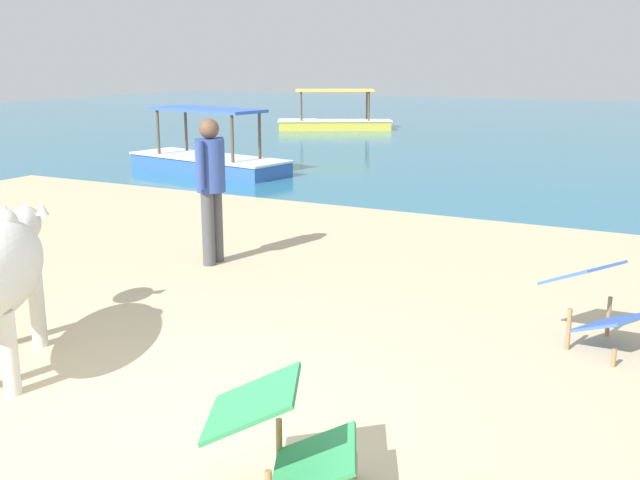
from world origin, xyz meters
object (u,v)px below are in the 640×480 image
at_px(boat_yellow, 334,121).
at_px(person_standing, 211,180).
at_px(deck_chair_near, 284,435).
at_px(deck_chair_far, 597,299).
at_px(boat_blue, 209,158).

bearing_deg(boat_yellow, person_standing, 82.85).
height_order(deck_chair_near, person_standing, person_standing).
relative_size(deck_chair_far, person_standing, 0.57).
xyz_separation_m(deck_chair_far, boat_yellow, (-10.15, 15.90, -0.13)).
xyz_separation_m(deck_chair_far, boat_blue, (-8.39, 6.44, -0.13)).
distance_m(deck_chair_near, deck_chair_far, 3.25).
bearing_deg(deck_chair_near, boat_yellow, 90.67).
height_order(deck_chair_near, boat_blue, boat_blue).
bearing_deg(deck_chair_near, boat_blue, 102.62).
height_order(deck_chair_far, person_standing, person_standing).
bearing_deg(person_standing, boat_yellow, -72.74).
xyz_separation_m(deck_chair_near, boat_yellow, (-9.03, 18.95, -0.13)).
relative_size(deck_chair_near, boat_blue, 0.24).
relative_size(deck_chair_far, boat_blue, 0.24).
xyz_separation_m(deck_chair_near, boat_blue, (-7.27, 9.50, -0.13)).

